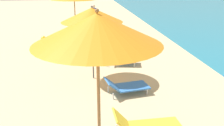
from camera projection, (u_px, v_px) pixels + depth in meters
name	position (u px, v px, depth m)	size (l,w,h in m)	color
umbrella_second	(97.00, 29.00, 3.40)	(1.85, 1.85, 2.87)	olive
lounger_second_shoreside	(146.00, 125.00, 5.26)	(1.51, 0.65, 0.61)	yellow
umbrella_third	(92.00, 15.00, 7.71)	(1.97, 1.97, 2.44)	#4C4C51
lounger_third_shoreside	(119.00, 57.00, 9.62)	(1.35, 0.80, 0.65)	blue
lounger_third_inland	(126.00, 86.00, 7.23)	(1.37, 0.83, 0.50)	blue
lounger_farthest_shoreside	(94.00, 33.00, 13.66)	(1.54, 0.57, 0.58)	blue
person_walking_mid	(94.00, 15.00, 15.69)	(0.38, 0.26, 1.64)	#262628
beach_ball	(43.00, 38.00, 13.26)	(0.28, 0.28, 0.28)	yellow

